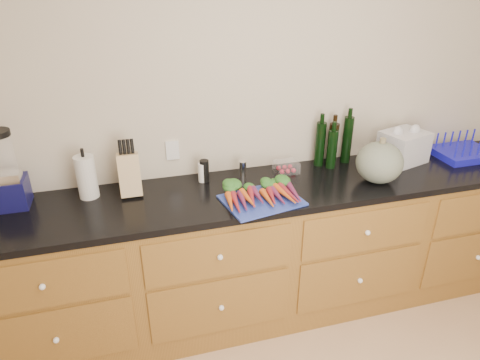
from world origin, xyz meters
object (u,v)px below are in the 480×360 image
object	(u,v)px
paper_towel	(87,177)
blender_appliance	(6,175)
squash	(379,162)
cutting_board	(262,200)
tomato_box	(286,167)
dish_rack	(463,151)
knife_block	(130,174)
carrots	(260,192)

from	to	relation	value
paper_towel	blender_appliance	bearing A→B (deg)	-179.66
squash	paper_towel	xyz separation A→B (m)	(-1.71, 0.27, -0.00)
cutting_board	tomato_box	bearing A→B (deg)	50.20
cutting_board	dish_rack	distance (m)	1.58
dish_rack	blender_appliance	bearing A→B (deg)	178.47
cutting_board	blender_appliance	world-z (taller)	blender_appliance
tomato_box	dish_rack	distance (m)	1.29
blender_appliance	dish_rack	world-z (taller)	blender_appliance
squash	cutting_board	bearing A→B (deg)	-176.27
knife_block	cutting_board	bearing A→B (deg)	-23.00
cutting_board	knife_block	bearing A→B (deg)	157.00
cutting_board	tomato_box	size ratio (longest dim) A/B	2.83
knife_block	dish_rack	bearing A→B (deg)	-1.51
blender_appliance	dish_rack	xyz separation A→B (m)	(2.91, -0.08, -0.15)
squash	dish_rack	size ratio (longest dim) A/B	0.74
paper_towel	carrots	bearing A→B (deg)	-16.52
carrots	tomato_box	world-z (taller)	same
blender_appliance	knife_block	size ratio (longest dim) A/B	1.82
knife_block	dish_rack	size ratio (longest dim) A/B	0.63
cutting_board	paper_towel	xyz separation A→B (m)	(-0.94, 0.32, 0.12)
cutting_board	blender_appliance	bearing A→B (deg)	166.71
cutting_board	squash	bearing A→B (deg)	3.73
cutting_board	carrots	world-z (taller)	carrots
cutting_board	carrots	xyz separation A→B (m)	(0.00, 0.04, 0.03)
blender_appliance	paper_towel	world-z (taller)	blender_appliance
carrots	tomato_box	bearing A→B (deg)	46.52
cutting_board	carrots	distance (m)	0.05
carrots	dish_rack	size ratio (longest dim) A/B	1.08
carrots	blender_appliance	world-z (taller)	blender_appliance
squash	blender_appliance	xyz separation A→B (m)	(-2.11, 0.27, 0.07)
blender_appliance	tomato_box	world-z (taller)	blender_appliance
paper_towel	squash	bearing A→B (deg)	-8.95
blender_appliance	knife_block	distance (m)	0.64
cutting_board	knife_block	size ratio (longest dim) A/B	1.75
dish_rack	paper_towel	bearing A→B (deg)	178.17
carrots	squash	xyz separation A→B (m)	(0.77, 0.01, 0.09)
carrots	tomato_box	xyz separation A→B (m)	(0.27, 0.29, -0.00)
blender_appliance	squash	bearing A→B (deg)	-7.21
cutting_board	squash	size ratio (longest dim) A/B	1.50
cutting_board	blender_appliance	size ratio (longest dim) A/B	0.96
squash	blender_appliance	bearing A→B (deg)	172.79
tomato_box	cutting_board	bearing A→B (deg)	-129.80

